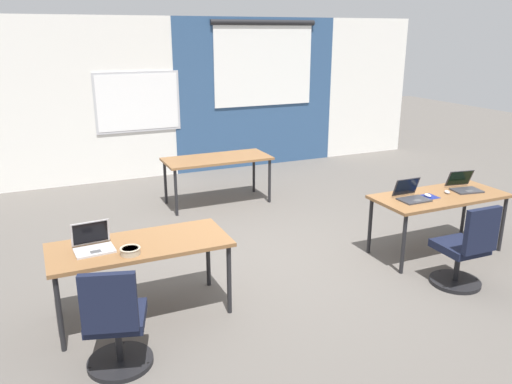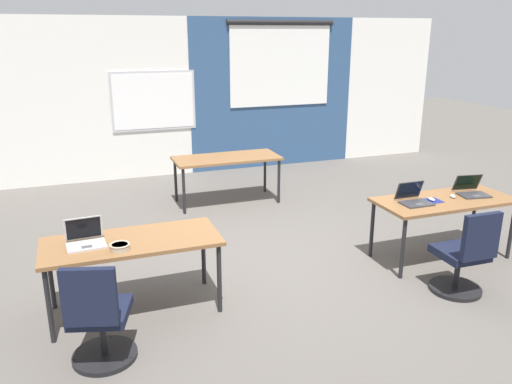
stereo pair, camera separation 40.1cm
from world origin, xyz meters
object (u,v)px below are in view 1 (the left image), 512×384
object	(u,v)px
desk_far_center	(217,161)
laptop_near_left_end	(93,244)
laptop_near_right_inner	(411,195)
mouse_near_right_end	(447,192)
desk_near_left	(140,249)
desk_near_right	(439,200)
mouse_near_right_inner	(428,195)
chair_near_left_end	(116,328)
chair_near_right_inner	(464,253)
laptop_near_right_end	(464,186)
snack_bowl	(130,250)

from	to	relation	value
desk_far_center	laptop_near_left_end	world-z (taller)	laptop_near_left_end
laptop_near_right_inner	mouse_near_right_end	xyz separation A→B (m)	(0.54, 0.01, -0.03)
mouse_near_right_end	desk_near_left	bearing A→B (deg)	-179.79
laptop_near_right_inner	desk_far_center	bearing A→B (deg)	115.46
desk_near_right	laptop_near_right_inner	world-z (taller)	laptop_near_right_inner
mouse_near_right_inner	laptop_near_left_end	world-z (taller)	laptop_near_left_end
desk_near_left	chair_near_left_end	bearing A→B (deg)	-115.89
chair_near_right_inner	laptop_near_right_end	world-z (taller)	laptop_near_right_end
chair_near_right_inner	laptop_near_right_end	distance (m)	1.20
laptop_near_right_inner	laptop_near_left_end	size ratio (longest dim) A/B	0.95
desk_near_left	laptop_near_left_end	distance (m)	0.41
chair_near_left_end	snack_bowl	distance (m)	0.70
mouse_near_right_inner	chair_near_right_inner	distance (m)	0.89
desk_near_left	laptop_near_right_inner	size ratio (longest dim) A/B	4.85
desk_far_center	snack_bowl	xyz separation A→B (m)	(-1.87, -3.01, 0.10)
desk_far_center	chair_near_left_end	bearing A→B (deg)	-120.78
desk_near_right	mouse_near_right_end	world-z (taller)	mouse_near_right_end
chair_near_left_end	mouse_near_right_end	bearing A→B (deg)	-152.70
desk_near_left	mouse_near_right_end	distance (m)	3.62
chair_near_right_inner	laptop_near_right_end	size ratio (longest dim) A/B	2.44
desk_far_center	laptop_near_left_end	distance (m)	3.51
desk_near_left	laptop_near_right_inner	bearing A→B (deg)	0.15
laptop_near_right_inner	chair_near_left_end	world-z (taller)	laptop_near_right_inner
desk_near_left	desk_near_right	xyz separation A→B (m)	(3.50, 0.00, 0.00)
desk_near_right	laptop_near_right_end	world-z (taller)	laptop_near_right_end
desk_far_center	snack_bowl	bearing A→B (deg)	-121.90
desk_near_left	chair_near_left_end	world-z (taller)	chair_near_left_end
laptop_near_right_inner	laptop_near_right_end	bearing A→B (deg)	1.94
desk_near_right	mouse_near_right_end	size ratio (longest dim) A/B	13.98
desk_near_left	desk_near_right	bearing A→B (deg)	0.00
mouse_near_right_inner	laptop_near_left_end	xyz separation A→B (m)	(-3.70, 0.03, 0.03)
laptop_near_left_end	snack_bowl	bearing A→B (deg)	-43.73
laptop_near_left_end	desk_near_left	bearing A→B (deg)	-7.50
laptop_near_right_inner	chair_near_left_end	bearing A→B (deg)	-167.63
laptop_near_left_end	snack_bowl	size ratio (longest dim) A/B	1.96
laptop_near_right_end	chair_near_left_end	world-z (taller)	laptop_near_right_end
desk_near_right	snack_bowl	size ratio (longest dim) A/B	9.01
desk_near_left	snack_bowl	xyz separation A→B (m)	(-0.12, -0.21, 0.10)
chair_near_right_inner	snack_bowl	world-z (taller)	chair_near_right_inner
chair_near_left_end	chair_near_right_inner	bearing A→B (deg)	-164.35
mouse_near_right_end	desk_near_right	bearing A→B (deg)	-173.71
desk_near_right	laptop_near_left_end	bearing A→B (deg)	179.62
mouse_near_right_inner	laptop_near_left_end	bearing A→B (deg)	179.53
mouse_near_right_end	snack_bowl	bearing A→B (deg)	-176.66
desk_far_center	laptop_near_left_end	size ratio (longest dim) A/B	4.61
desk_near_left	chair_near_left_end	size ratio (longest dim) A/B	1.74
laptop_near_left_end	chair_near_left_end	world-z (taller)	laptop_near_left_end
mouse_near_right_inner	laptop_near_right_end	size ratio (longest dim) A/B	0.27
laptop_near_right_inner	chair_near_right_inner	world-z (taller)	laptop_near_right_inner
desk_near_right	laptop_near_right_inner	distance (m)	0.44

